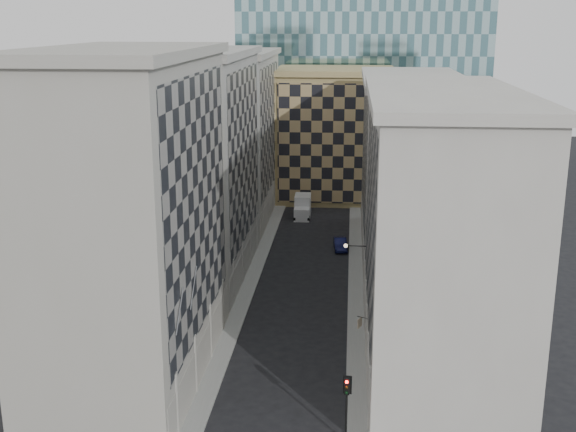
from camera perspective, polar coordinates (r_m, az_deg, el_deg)
The scene contains 15 objects.
sidewalk_west at distance 72.11m, azimuth -3.03°, elevation -5.37°, with size 1.50×100.00×0.15m, color gray.
sidewalk_east at distance 71.46m, azimuth 5.38°, elevation -5.61°, with size 1.50×100.00×0.15m, color gray.
bldg_left_a at distance 52.02m, azimuth -12.29°, elevation -0.28°, with size 10.80×22.80×23.70m.
bldg_left_b at distance 72.85m, azimuth -7.22°, elevation 3.96°, with size 10.80×22.80×22.70m.
bldg_left_c at distance 94.22m, azimuth -4.42°, elevation 6.28°, with size 10.80×22.80×21.70m.
bldg_right_a at distance 54.35m, azimuth 11.63°, elevation -1.22°, with size 10.80×26.80×20.70m.
bldg_right_b at distance 80.60m, azimuth 9.55°, elevation 3.88°, with size 10.80×28.80×19.70m.
tan_block at distance 105.95m, azimuth 3.68°, elevation 6.53°, with size 16.80×14.80×18.80m.
church_tower at distance 118.91m, azimuth 3.01°, elevation 15.95°, with size 7.20×7.20×51.50m.
flagpoles_left at distance 47.36m, azimuth -8.00°, elevation -6.50°, with size 0.10×6.33×2.33m.
bracket_lamp at distance 63.78m, azimuth 4.74°, elevation -2.36°, with size 1.98×0.36×0.36m.
traffic_light at distance 45.65m, azimuth 4.67°, elevation -13.92°, with size 0.54×0.49×4.29m.
box_truck at distance 96.13m, azimuth 1.15°, elevation 0.66°, with size 2.21×5.21×2.84m.
dark_car at distance 82.73m, azimuth 4.15°, elevation -2.22°, with size 1.41×4.03×1.33m, color #10133C.
shop_sign at distance 54.13m, azimuth 5.71°, elevation -8.35°, with size 0.78×0.69×0.81m.
Camera 1 is at (4.44, -36.81, 25.42)m, focal length 45.00 mm.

